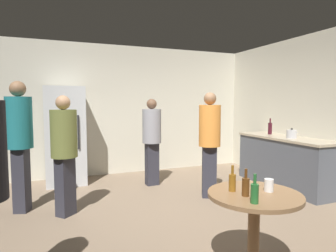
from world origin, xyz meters
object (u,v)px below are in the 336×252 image
at_px(beer_bottle_amber, 232,182).
at_px(person_in_orange_shirt, 210,136).
at_px(refrigerator, 65,136).
at_px(wine_bottle_on_counter, 270,128).
at_px(beer_bottle_green, 255,193).
at_px(person_in_gray_shirt, 152,135).
at_px(foreground_table, 254,205).
at_px(kettle, 292,134).
at_px(person_in_olive_shirt, 64,146).
at_px(person_in_teal_shirt, 20,136).
at_px(beer_bottle_brown, 246,186).
at_px(plastic_cup_white, 269,185).

bearing_deg(beer_bottle_amber, person_in_orange_shirt, 65.51).
bearing_deg(refrigerator, wine_bottle_on_counter, -18.50).
distance_m(beer_bottle_green, person_in_gray_shirt, 3.21).
bearing_deg(person_in_gray_shirt, foreground_table, -5.43).
distance_m(person_in_orange_shirt, person_in_gray_shirt, 1.18).
bearing_deg(wine_bottle_on_counter, person_in_orange_shirt, -164.09).
bearing_deg(kettle, foreground_table, -140.67).
relative_size(person_in_orange_shirt, person_in_gray_shirt, 1.06).
relative_size(kettle, person_in_olive_shirt, 0.15).
relative_size(wine_bottle_on_counter, foreground_table, 0.39).
distance_m(refrigerator, person_in_teal_shirt, 1.42).
bearing_deg(beer_bottle_brown, refrigerator, 108.71).
height_order(person_in_orange_shirt, person_in_gray_shirt, person_in_orange_shirt).
xyz_separation_m(refrigerator, person_in_orange_shirt, (2.08, -1.69, 0.08)).
distance_m(refrigerator, kettle, 4.05).
bearing_deg(plastic_cup_white, person_in_teal_shirt, 131.63).
xyz_separation_m(beer_bottle_brown, person_in_gray_shirt, (0.20, 3.03, 0.10)).
relative_size(beer_bottle_brown, person_in_olive_shirt, 0.14).
xyz_separation_m(beer_bottle_amber, plastic_cup_white, (0.29, -0.13, -0.03)).
distance_m(beer_bottle_green, person_in_teal_shirt, 3.22).
xyz_separation_m(kettle, beer_bottle_brown, (-2.34, -1.86, -0.15)).
relative_size(beer_bottle_green, person_in_gray_shirt, 0.15).
bearing_deg(wine_bottle_on_counter, beer_bottle_amber, -136.45).
bearing_deg(foreground_table, beer_bottle_green, -128.87).
bearing_deg(person_in_teal_shirt, kettle, 10.09).
height_order(kettle, person_in_olive_shirt, person_in_olive_shirt).
bearing_deg(beer_bottle_amber, wine_bottle_on_counter, 43.55).
distance_m(wine_bottle_on_counter, beer_bottle_amber, 3.38).
relative_size(beer_bottle_amber, person_in_teal_shirt, 0.13).
xyz_separation_m(plastic_cup_white, person_in_olive_shirt, (-1.60, 2.06, 0.15)).
relative_size(refrigerator, beer_bottle_green, 7.83).
bearing_deg(beer_bottle_green, person_in_orange_shirt, 68.35).
xyz_separation_m(refrigerator, beer_bottle_green, (1.21, -3.88, -0.08)).
distance_m(plastic_cup_white, person_in_teal_shirt, 3.26).
relative_size(foreground_table, beer_bottle_amber, 3.48).
bearing_deg(person_in_olive_shirt, beer_bottle_brown, -9.51).
xyz_separation_m(person_in_teal_shirt, person_in_orange_shirt, (2.72, -0.43, -0.08)).
xyz_separation_m(kettle, beer_bottle_green, (-2.39, -2.03, -0.15)).
height_order(beer_bottle_brown, plastic_cup_white, beer_bottle_brown).
relative_size(kettle, foreground_table, 0.30).
height_order(beer_bottle_green, plastic_cup_white, beer_bottle_green).
height_order(beer_bottle_brown, person_in_gray_shirt, person_in_gray_shirt).
bearing_deg(beer_bottle_amber, person_in_gray_shirt, 85.44).
bearing_deg(kettle, plastic_cup_white, -138.64).
xyz_separation_m(plastic_cup_white, person_in_orange_shirt, (0.56, 2.00, 0.19)).
relative_size(wine_bottle_on_counter, beer_bottle_green, 1.35).
bearing_deg(refrigerator, person_in_olive_shirt, -92.76).
xyz_separation_m(beer_bottle_amber, person_in_orange_shirt, (0.85, 1.87, 0.16)).
bearing_deg(kettle, person_in_olive_shirt, 176.49).
xyz_separation_m(kettle, person_in_orange_shirt, (-1.52, 0.17, 0.00)).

